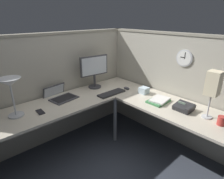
{
  "coord_description": "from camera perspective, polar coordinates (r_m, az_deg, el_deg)",
  "views": [
    {
      "loc": [
        -1.52,
        -1.62,
        1.78
      ],
      "look_at": [
        0.05,
        0.11,
        0.88
      ],
      "focal_mm": 30.43,
      "sensor_mm": 36.0,
      "label": 1
    }
  ],
  "objects": [
    {
      "name": "ground_plane",
      "position": [
        2.84,
        0.74,
        -17.55
      ],
      "size": [
        6.8,
        6.8,
        0.0
      ],
      "primitive_type": "plane",
      "color": "#383D47"
    },
    {
      "name": "cubicle_wall_back",
      "position": [
        2.91,
        -16.37,
        0.5
      ],
      "size": [
        2.57,
        0.12,
        1.58
      ],
      "color": "#A8A393",
      "rests_on": "ground"
    },
    {
      "name": "cubicle_wall_right",
      "position": [
        2.92,
        17.07,
        0.45
      ],
      "size": [
        0.12,
        2.37,
        1.58
      ],
      "color": "#A8A393",
      "rests_on": "ground"
    },
    {
      "name": "desk",
      "position": [
        2.38,
        -0.99,
        -7.65
      ],
      "size": [
        2.35,
        2.15,
        0.73
      ],
      "color": "beige",
      "rests_on": "ground"
    },
    {
      "name": "monitor",
      "position": [
        2.92,
        -5.35,
        6.06
      ],
      "size": [
        0.46,
        0.2,
        0.5
      ],
      "color": "#38383D",
      "rests_on": "desk"
    },
    {
      "name": "laptop",
      "position": [
        2.72,
        -15.47,
        -1.8
      ],
      "size": [
        0.39,
        0.43,
        0.22
      ],
      "color": "#38383D",
      "rests_on": "desk"
    },
    {
      "name": "keyboard",
      "position": [
        2.74,
        -0.15,
        -1.11
      ],
      "size": [
        0.43,
        0.14,
        0.02
      ],
      "primitive_type": "cube",
      "rotation": [
        0.0,
        0.0,
        0.0
      ],
      "color": "#232326",
      "rests_on": "desk"
    },
    {
      "name": "computer_mouse",
      "position": [
        2.92,
        4.42,
        0.39
      ],
      "size": [
        0.06,
        0.1,
        0.03
      ],
      "primitive_type": "ellipsoid",
      "color": "#38383D",
      "rests_on": "desk"
    },
    {
      "name": "desk_lamp_dome",
      "position": [
        2.28,
        -28.27,
        1.07
      ],
      "size": [
        0.24,
        0.24,
        0.44
      ],
      "color": "#B7BABF",
      "rests_on": "desk"
    },
    {
      "name": "cell_phone",
      "position": [
        2.38,
        -20.73,
        -6.3
      ],
      "size": [
        0.08,
        0.15,
        0.01
      ],
      "primitive_type": "cube",
      "rotation": [
        0.0,
        0.0,
        -0.06
      ],
      "color": "black",
      "rests_on": "desk"
    },
    {
      "name": "office_phone",
      "position": [
        2.42,
        20.87,
        -5.05
      ],
      "size": [
        0.19,
        0.21,
        0.11
      ],
      "color": "#232326",
      "rests_on": "desk"
    },
    {
      "name": "book_stack",
      "position": [
        2.55,
        13.9,
        -3.22
      ],
      "size": [
        0.3,
        0.23,
        0.04
      ],
      "color": "#3F7F4C",
      "rests_on": "desk"
    },
    {
      "name": "desk_lamp_paper",
      "position": [
        2.23,
        28.13,
        1.26
      ],
      "size": [
        0.13,
        0.13,
        0.53
      ],
      "color": "#B7BABF",
      "rests_on": "desk"
    },
    {
      "name": "coffee_mug",
      "position": [
        2.27,
        30.03,
        -8.13
      ],
      "size": [
        0.08,
        0.08,
        0.1
      ],
      "primitive_type": "cylinder",
      "color": "#B2332D",
      "rests_on": "desk"
    },
    {
      "name": "tissue_box",
      "position": [
        2.79,
        9.57,
        -0.26
      ],
      "size": [
        0.12,
        0.12,
        0.09
      ],
      "primitive_type": "cube",
      "color": "silver",
      "rests_on": "desk"
    },
    {
      "name": "wall_clock",
      "position": [
        2.66,
        20.97,
        8.8
      ],
      "size": [
        0.04,
        0.22,
        0.22
      ],
      "color": "#B7BABF"
    }
  ]
}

